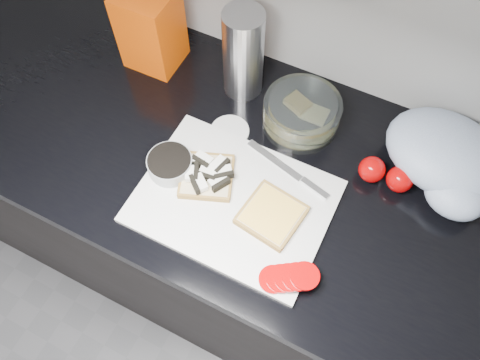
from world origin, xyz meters
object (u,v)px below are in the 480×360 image
at_px(glass_bowl, 301,114).
at_px(steel_canister, 243,54).
at_px(cutting_board, 234,201).
at_px(bread_bag, 151,29).

xyz_separation_m(glass_bowl, steel_canister, (-0.17, 0.04, 0.08)).
height_order(cutting_board, steel_canister, steel_canister).
bearing_deg(glass_bowl, steel_canister, 166.94).
bearing_deg(bread_bag, glass_bowl, -4.12).
height_order(glass_bowl, steel_canister, steel_canister).
xyz_separation_m(bread_bag, steel_canister, (0.24, 0.01, 0.01)).
distance_m(glass_bowl, bread_bag, 0.41).
xyz_separation_m(glass_bowl, bread_bag, (-0.41, 0.02, 0.06)).
bearing_deg(steel_canister, bread_bag, -176.41).
relative_size(cutting_board, glass_bowl, 2.27).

